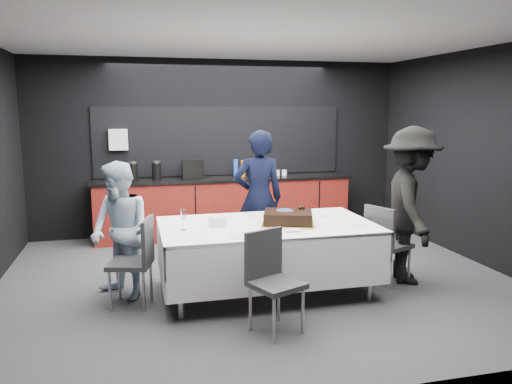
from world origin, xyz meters
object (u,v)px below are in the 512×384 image
party_table (267,236)px  chair_left (138,255)px  person_right (411,205)px  cake_assembly (288,218)px  chair_near (271,273)px  champagne_flute (183,215)px  chair_right (385,239)px  person_left (120,231)px  person_center (259,198)px  plate_stack (218,221)px

party_table → chair_left: (-1.39, -0.05, -0.11)m
chair_left → person_right: bearing=0.1°
cake_assembly → chair_left: (-1.61, 0.01, -0.31)m
party_table → person_right: (1.72, -0.05, 0.27)m
chair_near → person_right: 2.15m
champagne_flute → chair_right: 2.34m
champagne_flute → person_left: size_ratio=0.15×
champagne_flute → chair_near: champagne_flute is taller
chair_left → person_right: (3.11, 0.00, 0.38)m
chair_left → person_center: size_ratio=0.53×
chair_near → person_center: bearing=79.1°
chair_near → person_center: 1.98m
cake_assembly → champagne_flute: champagne_flute is taller
person_center → person_right: bearing=148.4°
champagne_flute → person_right: (2.64, 0.03, -0.03)m
person_left → plate_stack: bearing=42.1°
chair_near → person_right: person_right is taller
champagne_flute → cake_assembly: bearing=0.9°
cake_assembly → chair_near: size_ratio=0.72×
chair_right → chair_near: bearing=-152.0°
person_center → person_left: size_ratio=1.19×
cake_assembly → chair_near: (-0.43, -0.86, -0.31)m
party_table → cake_assembly: (0.22, -0.06, 0.21)m
cake_assembly → chair_right: size_ratio=0.72×
party_table → cake_assembly: size_ratio=3.47×
plate_stack → person_right: person_right is taller
party_table → person_center: (0.16, 1.00, 0.24)m
plate_stack → person_right: size_ratio=0.11×
cake_assembly → chair_right: cake_assembly is taller
chair_left → person_center: (1.55, 1.04, 0.34)m
chair_near → cake_assembly: bearing=63.3°
chair_near → chair_left: bearing=143.5°
party_table → chair_near: (-0.21, -0.92, -0.11)m
chair_near → person_left: person_left is taller
party_table → chair_near: chair_near is taller
chair_left → cake_assembly: bearing=-0.3°
cake_assembly → plate_stack: 0.76m
champagne_flute → chair_near: (0.70, -0.84, -0.40)m
party_table → chair_near: 0.95m
party_table → champagne_flute: 0.97m
chair_right → person_center: size_ratio=0.53×
chair_right → person_right: bearing=3.6°
chair_left → person_left: (-0.17, 0.27, 0.20)m
plate_stack → person_left: person_left is taller
chair_left → champagne_flute: bearing=-3.3°
champagne_flute → chair_left: 0.62m
person_center → person_right: (1.56, -1.04, 0.04)m
champagne_flute → chair_right: size_ratio=0.24×
cake_assembly → chair_near: cake_assembly is taller
chair_left → person_center: 1.90m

